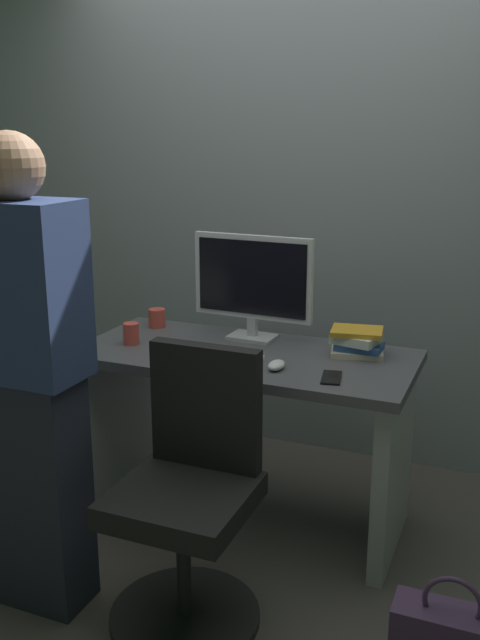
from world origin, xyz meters
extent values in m
plane|color=#4C4742|center=(0.00, 0.00, 0.00)|extent=(9.00, 9.00, 0.00)
cube|color=gray|center=(0.00, 0.85, 1.50)|extent=(6.40, 0.10, 3.00)
cube|color=#4C4C51|center=(0.00, 0.00, 0.73)|extent=(1.38, 0.64, 0.04)
cube|color=#B2B2B7|center=(-0.63, 0.00, 0.36)|extent=(0.06, 0.56, 0.71)
cube|color=#B2B2B7|center=(0.63, 0.00, 0.36)|extent=(0.06, 0.56, 0.71)
cylinder|color=black|center=(0.06, -0.70, 0.01)|extent=(0.52, 0.52, 0.03)
cylinder|color=black|center=(0.06, -0.70, 0.23)|extent=(0.05, 0.05, 0.39)
cube|color=black|center=(0.06, -0.70, 0.46)|extent=(0.44, 0.44, 0.08)
cube|color=black|center=(0.06, -0.51, 0.72)|extent=(0.40, 0.06, 0.44)
cube|color=#262838|center=(-0.46, -0.78, 0.42)|extent=(0.34, 0.20, 0.85)
cube|color=navy|center=(-0.46, -0.78, 1.14)|extent=(0.40, 0.24, 0.58)
sphere|color=#A57A5B|center=(-0.46, -0.78, 1.53)|extent=(0.22, 0.22, 0.22)
cube|color=silver|center=(-0.04, 0.19, 0.76)|extent=(0.21, 0.15, 0.02)
cube|color=silver|center=(-0.04, 0.19, 0.81)|extent=(0.04, 0.03, 0.08)
cube|color=silver|center=(-0.04, 0.19, 1.03)|extent=(0.54, 0.06, 0.36)
cube|color=black|center=(-0.04, 0.17, 1.03)|extent=(0.50, 0.03, 0.32)
cube|color=white|center=(-0.10, -0.14, 0.76)|extent=(0.43, 0.15, 0.02)
ellipsoid|color=white|center=(0.19, -0.15, 0.77)|extent=(0.06, 0.10, 0.03)
cylinder|color=#D84C3F|center=(-0.49, -0.07, 0.80)|extent=(0.07, 0.07, 0.09)
cylinder|color=#D84C3F|center=(-0.52, 0.20, 0.80)|extent=(0.08, 0.08, 0.08)
cube|color=beige|center=(0.43, 0.14, 0.77)|extent=(0.24, 0.19, 0.02)
cube|color=#3359A5|center=(0.44, 0.14, 0.79)|extent=(0.18, 0.12, 0.03)
cube|color=white|center=(0.43, 0.14, 0.82)|extent=(0.20, 0.17, 0.04)
cube|color=gold|center=(0.43, 0.14, 0.85)|extent=(0.22, 0.18, 0.02)
cube|color=black|center=(0.41, -0.17, 0.76)|extent=(0.10, 0.15, 0.01)
torus|color=#4C3356|center=(0.93, -0.66, 0.29)|extent=(0.18, 0.02, 0.18)
camera|label=1|loc=(1.04, -2.55, 1.64)|focal=39.43mm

